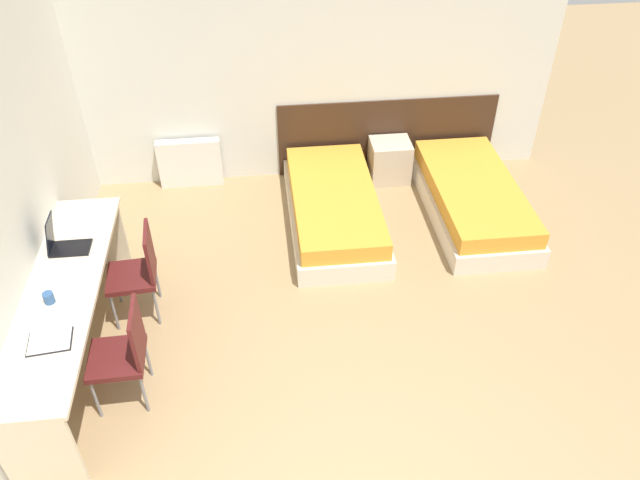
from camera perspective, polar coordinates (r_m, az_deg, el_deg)
The scene contains 13 objects.
wall_back at distance 6.98m, azimuth -1.95°, elevation 15.66°, with size 5.74×0.05×2.70m.
wall_left at distance 5.32m, azimuth -26.32°, elevation 3.42°, with size 0.05×5.46×2.70m.
headboard_panel at distance 7.49m, azimuth 6.14°, elevation 9.47°, with size 2.57×0.03×0.90m.
bed_near_window at distance 6.65m, azimuth 1.28°, elevation 2.95°, with size 0.94×1.98×0.40m.
bed_near_door at distance 6.99m, azimuth 13.79°, elevation 3.69°, with size 0.94×1.98×0.40m.
nightstand at distance 7.40m, azimuth 6.38°, elevation 7.21°, with size 0.46×0.39×0.49m.
radiator at distance 7.39m, azimuth -11.79°, elevation 6.92°, with size 0.72×0.12×0.57m.
desk at distance 5.33m, azimuth -22.18°, elevation -5.34°, with size 0.56×2.44×0.77m.
chair_near_laptop at distance 5.62m, azimuth -16.31°, elevation -2.61°, with size 0.45×0.45×0.91m.
chair_near_notebook at distance 4.97m, azimuth -17.50°, elevation -9.66°, with size 0.43×0.43×0.91m.
laptop at distance 5.57m, azimuth -22.41°, elevation -0.27°, with size 0.33×0.21×0.33m.
open_notebook at distance 4.83m, azimuth -23.47°, elevation -8.50°, with size 0.32×0.26×0.02m.
mug at distance 5.12m, azimuth -23.56°, elevation -4.87°, with size 0.08×0.08×0.09m.
Camera 1 is at (-0.50, -1.93, 4.08)m, focal length 35.00 mm.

